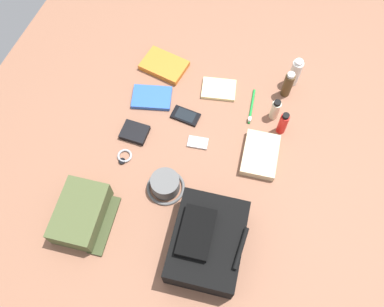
{
  "coord_description": "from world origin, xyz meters",
  "views": [
    {
      "loc": [
        0.68,
        0.24,
        1.51
      ],
      "look_at": [
        0.0,
        0.0,
        0.04
      ],
      "focal_mm": 37.75,
      "sensor_mm": 36.0,
      "label": 1
    }
  ],
  "objects_px": {
    "backpack": "(207,242)",
    "bucket_hat": "(165,185)",
    "folded_towel": "(260,155)",
    "toothbrush": "(251,108)",
    "toiletry_pouch": "(81,214)",
    "toothpaste_tube": "(295,72)",
    "paperback_novel": "(164,66)",
    "cologne_bottle": "(288,84)",
    "notepad": "(218,89)",
    "media_player": "(198,143)",
    "wristwatch": "(124,157)",
    "travel_guidebook": "(152,98)",
    "sunscreen_spray": "(283,123)",
    "cell_phone": "(186,116)",
    "lotion_bottle": "(275,110)",
    "wallet": "(135,132)"
  },
  "relations": [
    {
      "from": "travel_guidebook",
      "to": "notepad",
      "type": "height_order",
      "value": "travel_guidebook"
    },
    {
      "from": "cell_phone",
      "to": "toothbrush",
      "type": "relative_size",
      "value": 0.7
    },
    {
      "from": "toothpaste_tube",
      "to": "sunscreen_spray",
      "type": "xyz_separation_m",
      "value": [
        0.27,
        0.01,
        -0.01
      ]
    },
    {
      "from": "media_player",
      "to": "notepad",
      "type": "relative_size",
      "value": 0.61
    },
    {
      "from": "sunscreen_spray",
      "to": "cell_phone",
      "type": "xyz_separation_m",
      "value": [
        0.07,
        -0.41,
        -0.05
      ]
    },
    {
      "from": "cologne_bottle",
      "to": "notepad",
      "type": "distance_m",
      "value": 0.31
    },
    {
      "from": "cologne_bottle",
      "to": "paperback_novel",
      "type": "distance_m",
      "value": 0.57
    },
    {
      "from": "sunscreen_spray",
      "to": "folded_towel",
      "type": "height_order",
      "value": "sunscreen_spray"
    },
    {
      "from": "toothpaste_tube",
      "to": "cologne_bottle",
      "type": "xyz_separation_m",
      "value": [
        0.07,
        -0.02,
        -0.0
      ]
    },
    {
      "from": "lotion_bottle",
      "to": "media_player",
      "type": "distance_m",
      "value": 0.36
    },
    {
      "from": "backpack",
      "to": "toiletry_pouch",
      "type": "relative_size",
      "value": 1.34
    },
    {
      "from": "travel_guidebook",
      "to": "notepad",
      "type": "bearing_deg",
      "value": 118.65
    },
    {
      "from": "backpack",
      "to": "toothbrush",
      "type": "relative_size",
      "value": 1.99
    },
    {
      "from": "bucket_hat",
      "to": "folded_towel",
      "type": "relative_size",
      "value": 0.77
    },
    {
      "from": "toiletry_pouch",
      "to": "toothbrush",
      "type": "xyz_separation_m",
      "value": [
        -0.7,
        0.47,
        -0.04
      ]
    },
    {
      "from": "paperback_novel",
      "to": "wristwatch",
      "type": "relative_size",
      "value": 3.08
    },
    {
      "from": "toiletry_pouch",
      "to": "media_player",
      "type": "bearing_deg",
      "value": 145.97
    },
    {
      "from": "cell_phone",
      "to": "wristwatch",
      "type": "distance_m",
      "value": 0.32
    },
    {
      "from": "toothpaste_tube",
      "to": "paperback_novel",
      "type": "relative_size",
      "value": 0.68
    },
    {
      "from": "toiletry_pouch",
      "to": "toothbrush",
      "type": "relative_size",
      "value": 1.48
    },
    {
      "from": "toiletry_pouch",
      "to": "folded_towel",
      "type": "xyz_separation_m",
      "value": [
        -0.48,
        0.57,
        -0.03
      ]
    },
    {
      "from": "travel_guidebook",
      "to": "folded_towel",
      "type": "distance_m",
      "value": 0.54
    },
    {
      "from": "folded_towel",
      "to": "backpack",
      "type": "bearing_deg",
      "value": -11.78
    },
    {
      "from": "paperback_novel",
      "to": "folded_towel",
      "type": "bearing_deg",
      "value": 61.03
    },
    {
      "from": "media_player",
      "to": "backpack",
      "type": "bearing_deg",
      "value": 23.2
    },
    {
      "from": "toothpaste_tube",
      "to": "toothbrush",
      "type": "xyz_separation_m",
      "value": [
        0.2,
        -0.14,
        -0.06
      ]
    },
    {
      "from": "folded_towel",
      "to": "media_player",
      "type": "bearing_deg",
      "value": -84.29
    },
    {
      "from": "backpack",
      "to": "media_player",
      "type": "height_order",
      "value": "backpack"
    },
    {
      "from": "backpack",
      "to": "travel_guidebook",
      "type": "bearing_deg",
      "value": -141.09
    },
    {
      "from": "toothbrush",
      "to": "wristwatch",
      "type": "bearing_deg",
      "value": -46.83
    },
    {
      "from": "paperback_novel",
      "to": "toothbrush",
      "type": "bearing_deg",
      "value": 79.13
    },
    {
      "from": "toiletry_pouch",
      "to": "paperback_novel",
      "type": "bearing_deg",
      "value": 178.0
    },
    {
      "from": "wallet",
      "to": "notepad",
      "type": "height_order",
      "value": "wallet"
    },
    {
      "from": "lotion_bottle",
      "to": "notepad",
      "type": "height_order",
      "value": "lotion_bottle"
    },
    {
      "from": "wristwatch",
      "to": "lotion_bottle",
      "type": "bearing_deg",
      "value": 127.02
    },
    {
      "from": "toothpaste_tube",
      "to": "notepad",
      "type": "bearing_deg",
      "value": -63.14
    },
    {
      "from": "cologne_bottle",
      "to": "toothbrush",
      "type": "distance_m",
      "value": 0.19
    },
    {
      "from": "backpack",
      "to": "bucket_hat",
      "type": "xyz_separation_m",
      "value": [
        -0.17,
        -0.23,
        -0.04
      ]
    },
    {
      "from": "wallet",
      "to": "backpack",
      "type": "bearing_deg",
      "value": 50.43
    },
    {
      "from": "lotion_bottle",
      "to": "paperback_novel",
      "type": "distance_m",
      "value": 0.55
    },
    {
      "from": "backpack",
      "to": "lotion_bottle",
      "type": "height_order",
      "value": "backpack"
    },
    {
      "from": "toothpaste_tube",
      "to": "folded_towel",
      "type": "height_order",
      "value": "toothpaste_tube"
    },
    {
      "from": "backpack",
      "to": "sunscreen_spray",
      "type": "xyz_separation_m",
      "value": [
        -0.58,
        0.14,
        -0.01
      ]
    },
    {
      "from": "lotion_bottle",
      "to": "sunscreen_spray",
      "type": "distance_m",
      "value": 0.08
    },
    {
      "from": "paperback_novel",
      "to": "wallet",
      "type": "bearing_deg",
      "value": 1.68
    },
    {
      "from": "toiletry_pouch",
      "to": "travel_guidebook",
      "type": "xyz_separation_m",
      "value": [
        -0.6,
        0.04,
        -0.04
      ]
    },
    {
      "from": "folded_towel",
      "to": "bucket_hat",
      "type": "bearing_deg",
      "value": -50.66
    },
    {
      "from": "sunscreen_spray",
      "to": "travel_guidebook",
      "type": "distance_m",
      "value": 0.58
    },
    {
      "from": "toothpaste_tube",
      "to": "folded_towel",
      "type": "xyz_separation_m",
      "value": [
        0.42,
        -0.04,
        -0.05
      ]
    },
    {
      "from": "media_player",
      "to": "toothbrush",
      "type": "bearing_deg",
      "value": 145.59
    }
  ]
}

